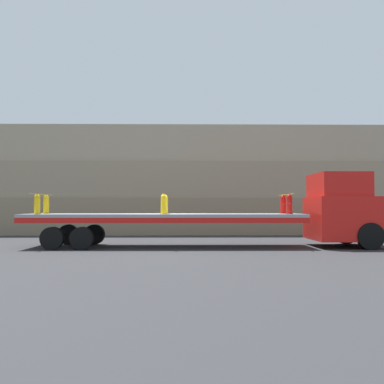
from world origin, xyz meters
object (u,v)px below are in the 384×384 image
object	(u,v)px
fire_hydrant_yellow_near_0	(37,204)
fire_hydrant_yellow_far_0	(46,205)
truck_cab	(346,210)
fire_hydrant_yellow_near_1	(164,204)
fire_hydrant_yellow_far_1	(165,205)
fire_hydrant_red_near_2	(289,204)
fire_hydrant_red_far_2	(283,205)
flatbed_trailer	(147,220)

from	to	relation	value
fire_hydrant_yellow_near_0	fire_hydrant_yellow_far_0	bearing A→B (deg)	90.00
truck_cab	fire_hydrant_yellow_near_1	distance (m)	7.30
truck_cab	fire_hydrant_yellow_far_1	distance (m)	7.30
fire_hydrant_red_near_2	fire_hydrant_red_far_2	size ratio (longest dim) A/B	1.00
flatbed_trailer	fire_hydrant_red_near_2	xyz separation A→B (m)	(5.55, -0.53, 0.60)
flatbed_trailer	fire_hydrant_red_far_2	bearing A→B (deg)	5.46
flatbed_trailer	fire_hydrant_red_far_2	world-z (taller)	fire_hydrant_red_far_2
fire_hydrant_red_far_2	fire_hydrant_yellow_far_1	bearing A→B (deg)	180.00
fire_hydrant_yellow_near_1	fire_hydrant_red_far_2	distance (m)	4.98
fire_hydrant_red_near_2	fire_hydrant_yellow_far_1	bearing A→B (deg)	167.69
flatbed_trailer	fire_hydrant_yellow_far_1	distance (m)	1.06
fire_hydrant_red_far_2	flatbed_trailer	bearing A→B (deg)	-174.54
fire_hydrant_yellow_near_1	fire_hydrant_yellow_far_1	bearing A→B (deg)	90.00
fire_hydrant_red_far_2	fire_hydrant_red_near_2	bearing A→B (deg)	-90.00
fire_hydrant_yellow_near_0	fire_hydrant_yellow_near_1	bearing A→B (deg)	0.00
flatbed_trailer	fire_hydrant_yellow_near_0	bearing A→B (deg)	-172.76
fire_hydrant_yellow_far_0	fire_hydrant_yellow_near_1	distance (m)	4.98
fire_hydrant_yellow_far_0	fire_hydrant_yellow_near_1	bearing A→B (deg)	-12.31
truck_cab	fire_hydrant_yellow_far_1	bearing A→B (deg)	175.83
fire_hydrant_yellow_near_1	fire_hydrant_red_near_2	size ratio (longest dim) A/B	1.00
fire_hydrant_yellow_near_0	fire_hydrant_red_far_2	bearing A→B (deg)	6.22
fire_hydrant_yellow_near_0	fire_hydrant_red_near_2	xyz separation A→B (m)	(9.73, 0.00, 0.00)
flatbed_trailer	fire_hydrant_red_near_2	size ratio (longest dim) A/B	14.27
fire_hydrant_red_near_2	fire_hydrant_red_far_2	distance (m)	1.06
fire_hydrant_yellow_far_0	fire_hydrant_yellow_far_1	distance (m)	4.86
fire_hydrant_red_near_2	fire_hydrant_yellow_near_0	bearing A→B (deg)	180.00
fire_hydrant_yellow_far_0	fire_hydrant_red_near_2	distance (m)	9.78
fire_hydrant_yellow_near_1	fire_hydrant_red_far_2	xyz separation A→B (m)	(4.86, 1.06, 0.00)
flatbed_trailer	fire_hydrant_yellow_near_0	distance (m)	4.25
fire_hydrant_red_near_2	fire_hydrant_yellow_far_0	bearing A→B (deg)	173.78
truck_cab	fire_hydrant_yellow_near_1	size ratio (longest dim) A/B	3.82
fire_hydrant_red_near_2	truck_cab	bearing A→B (deg)	12.40
fire_hydrant_yellow_far_0	fire_hydrant_red_far_2	bearing A→B (deg)	0.00
fire_hydrant_yellow_far_1	flatbed_trailer	bearing A→B (deg)	-142.43
fire_hydrant_red_near_2	flatbed_trailer	bearing A→B (deg)	174.54
fire_hydrant_yellow_near_1	fire_hydrant_yellow_near_0	bearing A→B (deg)	180.00
truck_cab	fire_hydrant_yellow_near_0	distance (m)	12.15
fire_hydrant_yellow_near_1	fire_hydrant_red_far_2	bearing A→B (deg)	12.31
fire_hydrant_yellow_far_0	fire_hydrant_red_near_2	size ratio (longest dim) A/B	1.00
fire_hydrant_yellow_near_0	fire_hydrant_red_far_2	world-z (taller)	same
flatbed_trailer	fire_hydrant_red_near_2	distance (m)	5.61
truck_cab	fire_hydrant_yellow_near_0	xyz separation A→B (m)	(-12.14, -0.53, 0.24)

